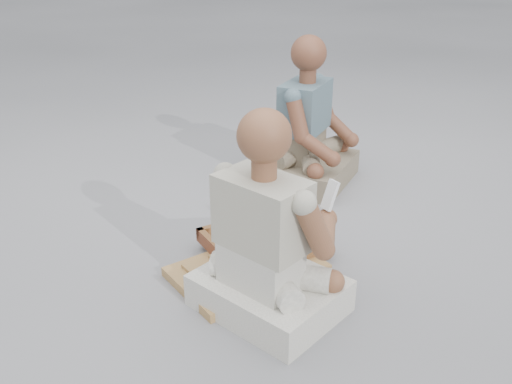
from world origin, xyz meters
TOP-DOWN VIEW (x-y plane):
  - ground at (0.00, 0.00)m, footprint 60.00×60.00m
  - carved_panel at (-0.15, 0.03)m, footprint 0.61×0.41m
  - tool_tray at (0.01, 0.13)m, footprint 0.51×0.42m
  - chisel_0 at (0.16, 0.10)m, footprint 0.20×0.13m
  - chisel_1 at (-0.04, 0.11)m, footprint 0.09×0.21m
  - chisel_2 at (0.21, 0.16)m, footprint 0.22×0.04m
  - chisel_3 at (0.13, 0.08)m, footprint 0.16×0.18m
  - chisel_4 at (-0.04, 0.14)m, footprint 0.17×0.17m
  - chisel_5 at (0.01, 0.15)m, footprint 0.21×0.09m
  - chisel_6 at (0.01, 0.18)m, footprint 0.11×0.21m
  - chisel_7 at (0.06, 0.11)m, footprint 0.21×0.10m
  - chisel_8 at (-0.09, 0.30)m, footprint 0.06×0.22m
  - chisel_9 at (0.15, 0.17)m, footprint 0.20×0.12m
  - chisel_10 at (-0.08, 0.18)m, footprint 0.07×0.22m
  - chisel_11 at (0.04, 0.20)m, footprint 0.20×0.13m
  - wood_chip_0 at (-0.12, 0.40)m, footprint 0.02×0.02m
  - wood_chip_1 at (0.03, -0.12)m, footprint 0.02×0.02m
  - wood_chip_2 at (-0.25, 0.07)m, footprint 0.02×0.02m
  - wood_chip_3 at (-0.23, 0.01)m, footprint 0.02×0.02m
  - wood_chip_4 at (0.35, 0.16)m, footprint 0.02×0.02m
  - wood_chip_5 at (-0.11, -0.06)m, footprint 0.02×0.02m
  - wood_chip_6 at (-0.02, 0.47)m, footprint 0.02×0.02m
  - wood_chip_7 at (0.23, 0.46)m, footprint 0.02×0.02m
  - wood_chip_8 at (0.05, -0.03)m, footprint 0.02×0.02m
  - wood_chip_9 at (0.24, 0.26)m, footprint 0.02×0.02m
  - wood_chip_10 at (-0.21, 0.13)m, footprint 0.02×0.02m
  - wood_chip_11 at (0.27, -0.03)m, footprint 0.02×0.02m
  - craftsman at (-0.21, -0.21)m, footprint 0.59×0.60m
  - companion at (0.68, 0.65)m, footprint 0.67×0.63m
  - mobile_phone at (0.09, -0.19)m, footprint 0.06×0.05m

SIDE VIEW (x-z plane):
  - ground at x=0.00m, z-range 0.00..0.00m
  - wood_chip_0 at x=-0.12m, z-range 0.00..0.00m
  - wood_chip_1 at x=0.03m, z-range 0.00..0.00m
  - wood_chip_2 at x=-0.25m, z-range 0.00..0.00m
  - wood_chip_3 at x=-0.23m, z-range 0.00..0.00m
  - wood_chip_4 at x=0.35m, z-range 0.00..0.00m
  - wood_chip_5 at x=-0.11m, z-range 0.00..0.00m
  - wood_chip_6 at x=-0.02m, z-range 0.00..0.00m
  - wood_chip_7 at x=0.23m, z-range 0.00..0.00m
  - wood_chip_8 at x=0.05m, z-range 0.00..0.00m
  - wood_chip_9 at x=0.24m, z-range 0.00..0.00m
  - wood_chip_10 at x=-0.21m, z-range 0.00..0.00m
  - wood_chip_11 at x=0.27m, z-range 0.00..0.00m
  - carved_panel at x=-0.15m, z-range 0.00..0.04m
  - tool_tray at x=0.01m, z-range 0.03..0.09m
  - chisel_1 at x=-0.04m, z-range 0.05..0.08m
  - chisel_7 at x=0.06m, z-range 0.06..0.08m
  - chisel_5 at x=0.01m, z-range 0.06..0.08m
  - chisel_9 at x=0.15m, z-range 0.06..0.08m
  - chisel_2 at x=0.21m, z-range 0.06..0.08m
  - chisel_4 at x=-0.04m, z-range 0.06..0.08m
  - chisel_8 at x=-0.09m, z-range 0.07..0.09m
  - chisel_6 at x=0.01m, z-range 0.07..0.09m
  - chisel_11 at x=0.04m, z-range 0.07..0.09m
  - chisel_10 at x=-0.08m, z-range 0.07..0.09m
  - chisel_3 at x=0.13m, z-range 0.07..0.09m
  - chisel_0 at x=0.16m, z-range 0.07..0.09m
  - craftsman at x=-0.21m, z-range -0.13..0.68m
  - companion at x=0.68m, z-range -0.14..0.69m
  - mobile_phone at x=0.09m, z-range 0.34..0.45m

